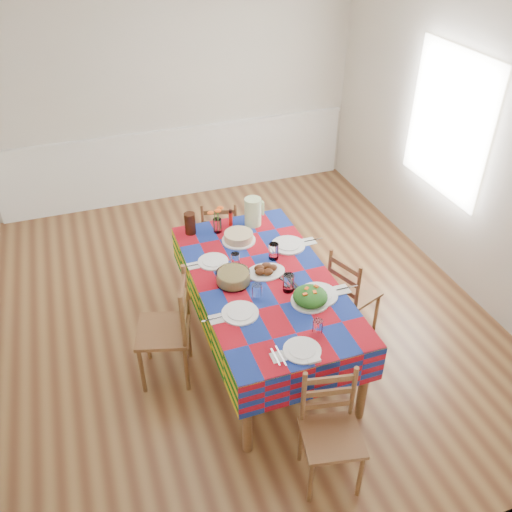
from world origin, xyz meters
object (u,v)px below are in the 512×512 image
(meat_platter, at_px, (265,270))
(chair_far, at_px, (220,236))
(chair_left, at_px, (169,330))
(chair_near, at_px, (331,432))
(dining_table, at_px, (264,287))
(tea_pitcher, at_px, (190,223))
(chair_right, at_px, (351,294))
(green_pitcher, at_px, (253,212))

(meat_platter, relative_size, chair_far, 0.39)
(meat_platter, xyz_separation_m, chair_left, (-0.85, -0.08, -0.33))
(chair_left, bearing_deg, chair_near, 48.98)
(dining_table, relative_size, tea_pitcher, 10.06)
(tea_pitcher, height_order, chair_right, tea_pitcher)
(meat_platter, relative_size, chair_left, 0.34)
(tea_pitcher, bearing_deg, chair_left, -115.25)
(green_pitcher, height_order, tea_pitcher, green_pitcher)
(chair_near, bearing_deg, chair_left, 134.13)
(dining_table, distance_m, chair_right, 0.86)
(tea_pitcher, distance_m, chair_left, 1.05)
(meat_platter, height_order, tea_pitcher, tea_pitcher)
(dining_table, distance_m, meat_platter, 0.14)
(tea_pitcher, xyz_separation_m, chair_near, (0.40, -2.15, -0.45))
(chair_right, bearing_deg, dining_table, 68.62)
(dining_table, bearing_deg, chair_near, -89.64)
(chair_near, height_order, chair_right, chair_near)
(meat_platter, relative_size, tea_pitcher, 1.64)
(green_pitcher, height_order, chair_right, green_pitcher)
(chair_right, bearing_deg, green_pitcher, 16.38)
(meat_platter, height_order, chair_left, chair_left)
(green_pitcher, bearing_deg, chair_left, -140.10)
(dining_table, bearing_deg, chair_right, -0.98)
(tea_pitcher, xyz_separation_m, chair_far, (0.38, 0.42, -0.47))
(chair_left, bearing_deg, green_pitcher, 146.08)
(chair_far, distance_m, chair_left, 1.52)
(meat_platter, distance_m, green_pitcher, 0.77)
(tea_pitcher, relative_size, chair_right, 0.23)
(tea_pitcher, relative_size, chair_left, 0.20)
(dining_table, bearing_deg, meat_platter, 61.92)
(dining_table, distance_m, tea_pitcher, 0.97)
(meat_platter, distance_m, chair_right, 0.87)
(meat_platter, xyz_separation_m, chair_far, (-0.05, 1.21, -0.39))
(green_pitcher, xyz_separation_m, tea_pitcher, (-0.58, 0.04, -0.03))
(chair_left, bearing_deg, tea_pitcher, 170.93)
(dining_table, relative_size, meat_platter, 6.13)
(tea_pitcher, bearing_deg, chair_right, -36.07)
(dining_table, height_order, chair_far, chair_far)
(dining_table, height_order, green_pitcher, green_pitcher)
(tea_pitcher, height_order, chair_left, tea_pitcher)
(chair_right, bearing_deg, tea_pitcher, 33.53)
(dining_table, height_order, meat_platter, meat_platter)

